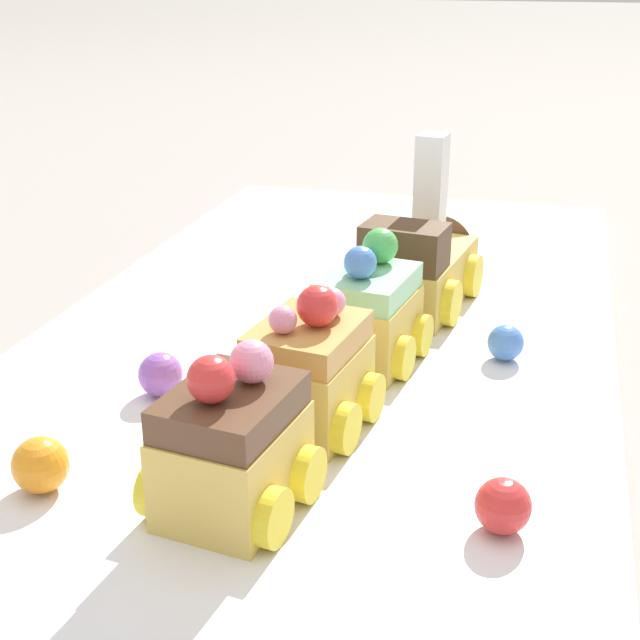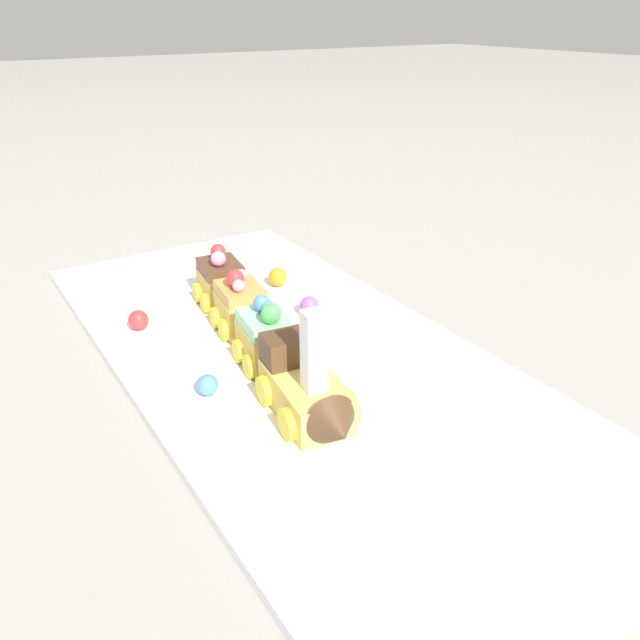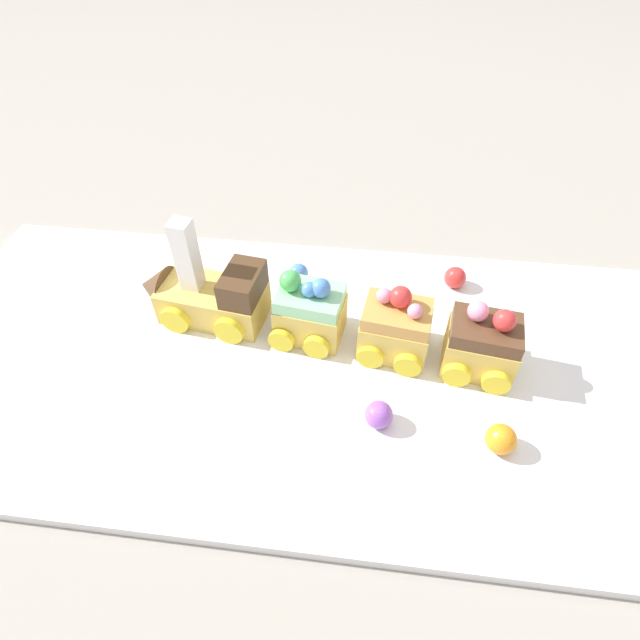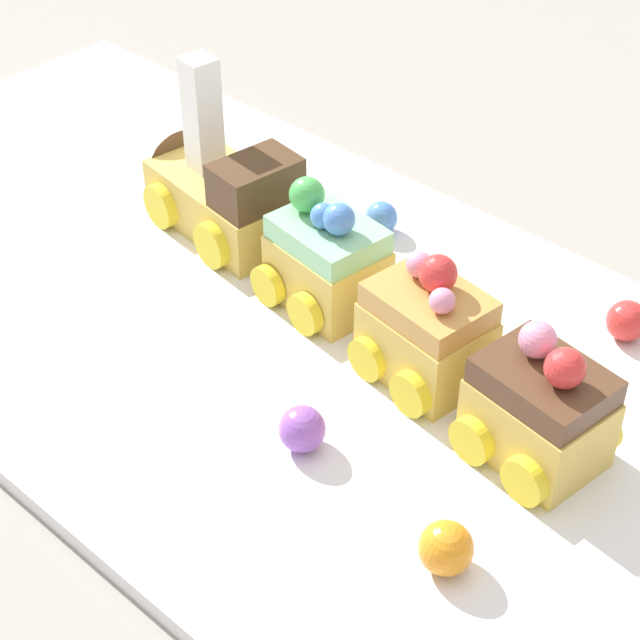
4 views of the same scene
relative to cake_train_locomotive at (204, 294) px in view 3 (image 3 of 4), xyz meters
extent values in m
plane|color=gray|center=(-0.12, 0.05, -0.04)|extent=(10.00, 10.00, 0.00)
cube|color=white|center=(-0.12, 0.05, -0.03)|extent=(0.81, 0.37, 0.01)
cube|color=#E0BC56|center=(-0.01, 0.00, -0.01)|extent=(0.12, 0.07, 0.04)
cube|color=#4C331E|center=(-0.05, 0.01, 0.02)|extent=(0.04, 0.06, 0.03)
cone|color=#4C331E|center=(0.06, -0.01, 0.00)|extent=(0.04, 0.06, 0.05)
cube|color=white|center=(0.01, 0.00, 0.02)|extent=(0.02, 0.02, 0.02)
cube|color=white|center=(0.01, 0.00, 0.04)|extent=(0.02, 0.02, 0.02)
cube|color=white|center=(0.01, 0.00, 0.06)|extent=(0.02, 0.02, 0.02)
cube|color=white|center=(0.01, 0.00, 0.08)|extent=(0.02, 0.02, 0.02)
cylinder|color=yellow|center=(0.02, -0.03, -0.01)|extent=(0.03, 0.01, 0.03)
cylinder|color=yellow|center=(0.03, 0.03, -0.01)|extent=(0.03, 0.01, 0.03)
cylinder|color=yellow|center=(-0.04, -0.03, -0.01)|extent=(0.03, 0.01, 0.03)
cylinder|color=yellow|center=(-0.03, 0.04, -0.01)|extent=(0.03, 0.01, 0.03)
cube|color=#E0BC56|center=(-0.11, 0.02, -0.01)|extent=(0.07, 0.06, 0.04)
cube|color=#93DBA3|center=(-0.11, 0.02, 0.02)|extent=(0.07, 0.06, 0.01)
sphere|color=#4C84E0|center=(-0.13, 0.02, 0.04)|extent=(0.02, 0.02, 0.02)
sphere|color=#4C84E0|center=(-0.11, 0.02, 0.04)|extent=(0.02, 0.02, 0.02)
sphere|color=#4CBC56|center=(-0.10, 0.01, 0.04)|extent=(0.02, 0.02, 0.02)
cylinder|color=yellow|center=(-0.10, -0.02, -0.02)|extent=(0.03, 0.01, 0.03)
cylinder|color=yellow|center=(-0.09, 0.04, -0.02)|extent=(0.03, 0.01, 0.03)
cylinder|color=yellow|center=(-0.13, -0.01, -0.02)|extent=(0.03, 0.01, 0.03)
cylinder|color=yellow|center=(-0.12, 0.05, -0.02)|extent=(0.03, 0.01, 0.03)
cube|color=#E0BC56|center=(-0.20, 0.03, -0.01)|extent=(0.07, 0.06, 0.04)
cube|color=#CC9347|center=(-0.20, 0.03, 0.02)|extent=(0.07, 0.06, 0.01)
sphere|color=pink|center=(-0.22, 0.04, 0.04)|extent=(0.02, 0.02, 0.01)
sphere|color=red|center=(-0.20, 0.02, 0.04)|extent=(0.02, 0.02, 0.02)
sphere|color=pink|center=(-0.19, 0.02, 0.04)|extent=(0.02, 0.02, 0.02)
cylinder|color=yellow|center=(-0.19, 0.00, -0.02)|extent=(0.03, 0.01, 0.03)
cylinder|color=yellow|center=(-0.18, 0.05, -0.02)|extent=(0.03, 0.01, 0.03)
cylinder|color=yellow|center=(-0.22, 0.00, -0.02)|extent=(0.03, 0.01, 0.03)
cylinder|color=yellow|center=(-0.21, 0.06, -0.02)|extent=(0.03, 0.01, 0.03)
cube|color=#E0BC56|center=(-0.28, 0.04, -0.01)|extent=(0.07, 0.06, 0.04)
cube|color=brown|center=(-0.28, 0.04, 0.02)|extent=(0.07, 0.06, 0.02)
sphere|color=red|center=(-0.29, 0.04, 0.04)|extent=(0.02, 0.02, 0.02)
sphere|color=pink|center=(-0.27, 0.03, 0.04)|extent=(0.02, 0.02, 0.02)
cylinder|color=yellow|center=(-0.27, 0.01, -0.02)|extent=(0.03, 0.01, 0.03)
cylinder|color=yellow|center=(-0.26, 0.06, -0.02)|extent=(0.03, 0.01, 0.03)
cylinder|color=yellow|center=(-0.30, 0.01, -0.02)|extent=(0.03, 0.01, 0.03)
cylinder|color=yellow|center=(-0.30, 0.07, -0.02)|extent=(0.03, 0.01, 0.03)
sphere|color=#4C84E0|center=(-0.09, -0.07, -0.02)|extent=(0.02, 0.02, 0.02)
sphere|color=#9956C6|center=(-0.19, 0.12, -0.02)|extent=(0.03, 0.03, 0.03)
sphere|color=red|center=(-0.27, -0.08, -0.02)|extent=(0.02, 0.02, 0.02)
sphere|color=orange|center=(-0.29, 0.13, -0.02)|extent=(0.03, 0.03, 0.03)
camera|label=1|loc=(-0.60, -0.09, 0.20)|focal=50.00mm
camera|label=2|loc=(0.42, -0.26, 0.32)|focal=35.00mm
camera|label=3|loc=(-0.17, 0.37, 0.36)|focal=28.00mm
camera|label=4|loc=(-0.47, 0.41, 0.38)|focal=60.00mm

